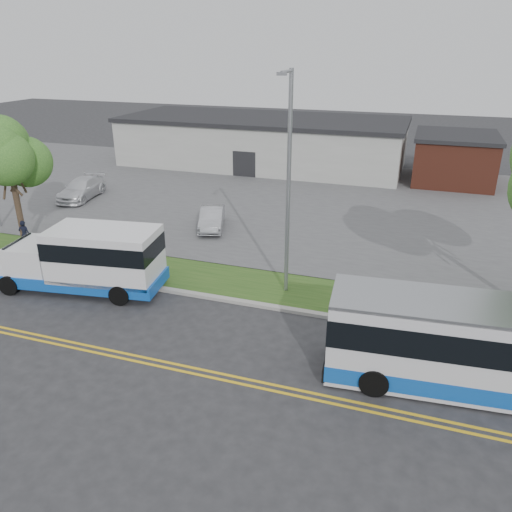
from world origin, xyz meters
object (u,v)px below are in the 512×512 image
(tree_west, at_px, (8,156))
(parked_car_a, at_px, (212,218))
(pedestrian, at_px, (25,235))
(streetlight_near, at_px, (288,180))
(shuttle_bus, at_px, (90,257))
(transit_bus, at_px, (503,351))
(parked_car_b, at_px, (81,189))

(tree_west, height_order, parked_car_a, tree_west)
(tree_west, xyz_separation_m, pedestrian, (0.18, -0.11, -4.22))
(streetlight_near, xyz_separation_m, shuttle_bus, (-8.48, -2.51, -3.65))
(streetlight_near, bearing_deg, parked_car_a, 134.39)
(shuttle_bus, relative_size, pedestrian, 5.01)
(pedestrian, xyz_separation_m, parked_car_a, (8.34, 6.24, -0.16))
(shuttle_bus, bearing_deg, parked_car_a, 69.33)
(transit_bus, relative_size, parked_car_a, 2.88)
(parked_car_a, xyz_separation_m, parked_car_b, (-11.45, 2.84, 0.06))
(shuttle_bus, distance_m, parked_car_a, 9.37)
(tree_west, height_order, streetlight_near, streetlight_near)
(transit_bus, bearing_deg, streetlight_near, 146.85)
(tree_west, xyz_separation_m, parked_car_a, (8.53, 6.14, -4.39))
(streetlight_near, relative_size, pedestrian, 5.95)
(shuttle_bus, xyz_separation_m, parked_car_b, (-9.45, 11.96, -0.79))
(streetlight_near, bearing_deg, pedestrian, 178.59)
(pedestrian, bearing_deg, transit_bus, 151.78)
(tree_west, xyz_separation_m, streetlight_near, (15.00, -0.47, 0.11))
(shuttle_bus, bearing_deg, pedestrian, 147.37)
(tree_west, height_order, transit_bus, tree_west)
(pedestrian, relative_size, parked_car_a, 0.41)
(parked_car_a, relative_size, parked_car_b, 0.80)
(streetlight_near, distance_m, parked_car_b, 20.74)
(tree_west, height_order, shuttle_bus, tree_west)
(shuttle_bus, height_order, pedestrian, shuttle_bus)
(parked_car_a, bearing_deg, pedestrian, -161.77)
(streetlight_near, distance_m, parked_car_a, 10.29)
(parked_car_b, bearing_deg, shuttle_bus, -60.23)
(shuttle_bus, relative_size, transit_bus, 0.72)
(tree_west, bearing_deg, parked_car_b, 108.05)
(tree_west, xyz_separation_m, transit_bus, (23.35, -5.00, -3.58))
(tree_west, relative_size, transit_bus, 0.62)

